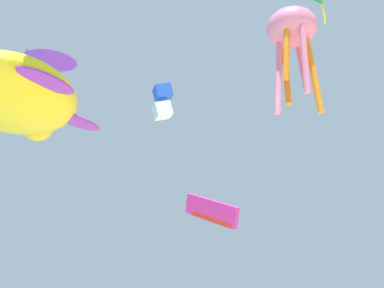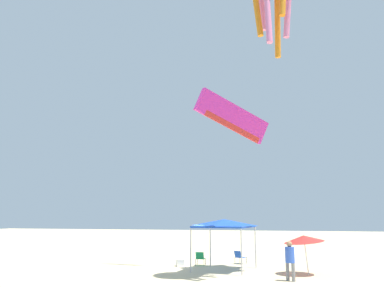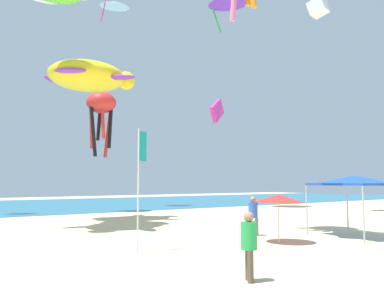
{
  "view_description": "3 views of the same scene",
  "coord_description": "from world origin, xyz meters",
  "px_view_note": "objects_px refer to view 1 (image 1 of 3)",
  "views": [
    {
      "loc": [
        -21.18,
        10.66,
        3.51
      ],
      "look_at": [
        -1.09,
        8.82,
        10.53
      ],
      "focal_mm": 38.6,
      "sensor_mm": 36.0,
      "label": 1
    },
    {
      "loc": [
        -4.64,
        23.11,
        3.02
      ],
      "look_at": [
        -1.09,
        8.42,
        5.75
      ],
      "focal_mm": 37.12,
      "sensor_mm": 36.0,
      "label": 2
    },
    {
      "loc": [
        -18.6,
        -10.63,
        2.49
      ],
      "look_at": [
        -1.09,
        12.69,
        5.21
      ],
      "focal_mm": 38.47,
      "sensor_mm": 36.0,
      "label": 3
    }
  ],
  "objects_px": {
    "kite_delta_purple": "(51,57)",
    "kite_octopus_pink": "(292,33)",
    "kite_parafoil_magenta": "(211,211)",
    "kite_turtle_yellow": "(16,99)",
    "kite_box_blue": "(163,102)"
  },
  "relations": [
    {
      "from": "kite_turtle_yellow",
      "to": "kite_box_blue",
      "type": "bearing_deg",
      "value": -16.53
    },
    {
      "from": "kite_turtle_yellow",
      "to": "kite_parafoil_magenta",
      "type": "relative_size",
      "value": 2.37
    },
    {
      "from": "kite_box_blue",
      "to": "kite_octopus_pink",
      "type": "relative_size",
      "value": 0.57
    },
    {
      "from": "kite_parafoil_magenta",
      "to": "kite_octopus_pink",
      "type": "relative_size",
      "value": 0.49
    },
    {
      "from": "kite_turtle_yellow",
      "to": "kite_delta_purple",
      "type": "xyz_separation_m",
      "value": [
        16.13,
        3.71,
        11.19
      ]
    },
    {
      "from": "kite_octopus_pink",
      "to": "kite_box_blue",
      "type": "bearing_deg",
      "value": 68.05
    },
    {
      "from": "kite_delta_purple",
      "to": "kite_box_blue",
      "type": "xyz_separation_m",
      "value": [
        2.31,
        -9.0,
        -2.48
      ]
    },
    {
      "from": "kite_turtle_yellow",
      "to": "kite_delta_purple",
      "type": "bearing_deg",
      "value": 12.43
    },
    {
      "from": "kite_delta_purple",
      "to": "kite_box_blue",
      "type": "bearing_deg",
      "value": 7.2
    },
    {
      "from": "kite_turtle_yellow",
      "to": "kite_octopus_pink",
      "type": "bearing_deg",
      "value": -73.61
    },
    {
      "from": "kite_delta_purple",
      "to": "kite_octopus_pink",
      "type": "bearing_deg",
      "value": -47.18
    },
    {
      "from": "kite_box_blue",
      "to": "kite_delta_purple",
      "type": "bearing_deg",
      "value": 92.79
    },
    {
      "from": "kite_delta_purple",
      "to": "kite_turtle_yellow",
      "type": "bearing_deg",
      "value": -84.27
    },
    {
      "from": "kite_delta_purple",
      "to": "kite_parafoil_magenta",
      "type": "bearing_deg",
      "value": -51.95
    },
    {
      "from": "kite_parafoil_magenta",
      "to": "kite_octopus_pink",
      "type": "distance_m",
      "value": 9.6
    }
  ]
}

